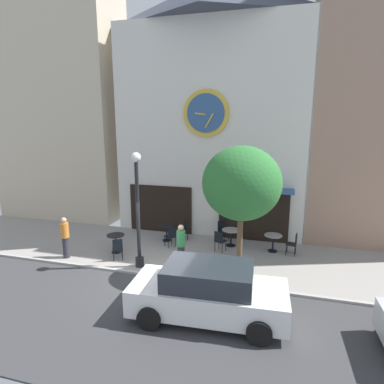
{
  "coord_description": "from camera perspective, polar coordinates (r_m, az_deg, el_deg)",
  "views": [
    {
      "loc": [
        4.18,
        -9.92,
        5.41
      ],
      "look_at": [
        0.73,
        2.34,
        2.62
      ],
      "focal_mm": 30.71,
      "sensor_mm": 36.0,
      "label": 1
    }
  ],
  "objects": [
    {
      "name": "ground_plane",
      "position": [
        11.85,
        -7.05,
        -15.02
      ],
      "size": [
        26.61,
        9.86,
        0.13
      ],
      "color": "gray"
    },
    {
      "name": "clock_building",
      "position": [
        16.4,
        3.7,
        14.44
      ],
      "size": [
        9.0,
        4.28,
        11.67
      ],
      "color": "silver",
      "rests_on": "ground_plane"
    },
    {
      "name": "neighbor_building_left",
      "position": [
        20.29,
        -22.17,
        18.07
      ],
      "size": [
        6.92,
        3.07,
        15.45
      ],
      "color": "beige",
      "rests_on": "ground_plane"
    },
    {
      "name": "street_lamp",
      "position": [
        12.13,
        -9.39,
        -3.2
      ],
      "size": [
        0.36,
        0.36,
        4.31
      ],
      "color": "black",
      "rests_on": "ground_plane"
    },
    {
      "name": "street_tree",
      "position": [
        11.17,
        8.6,
        1.43
      ],
      "size": [
        2.68,
        2.41,
        4.6
      ],
      "color": "brown",
      "rests_on": "ground_plane"
    },
    {
      "name": "cafe_table_center_left",
      "position": [
        14.11,
        -13.09,
        -8.08
      ],
      "size": [
        0.73,
        0.73,
        0.77
      ],
      "color": "black",
      "rests_on": "ground_plane"
    },
    {
      "name": "cafe_table_rightmost",
      "position": [
        15.11,
        -4.44,
        -6.62
      ],
      "size": [
        0.68,
        0.68,
        0.72
      ],
      "color": "black",
      "rests_on": "ground_plane"
    },
    {
      "name": "cafe_table_center",
      "position": [
        14.55,
        6.8,
        -7.21
      ],
      "size": [
        0.8,
        0.8,
        0.74
      ],
      "color": "black",
      "rests_on": "ground_plane"
    },
    {
      "name": "cafe_table_center_right",
      "position": [
        14.28,
        13.89,
        -8.02
      ],
      "size": [
        0.73,
        0.73,
        0.73
      ],
      "color": "black",
      "rests_on": "ground_plane"
    },
    {
      "name": "cafe_chair_facing_wall",
      "position": [
        14.15,
        17.21,
        -8.38
      ],
      "size": [
        0.45,
        0.45,
        0.9
      ],
      "color": "black",
      "rests_on": "ground_plane"
    },
    {
      "name": "cafe_chair_right_end",
      "position": [
        15.21,
        5.31,
        -6.39
      ],
      "size": [
        0.57,
        0.57,
        0.9
      ],
      "color": "black",
      "rests_on": "ground_plane"
    },
    {
      "name": "cafe_chair_corner",
      "position": [
        13.88,
        4.81,
        -8.26
      ],
      "size": [
        0.5,
        0.5,
        0.9
      ],
      "color": "black",
      "rests_on": "ground_plane"
    },
    {
      "name": "cafe_chair_under_awning",
      "position": [
        14.37,
        -3.69,
        -7.5
      ],
      "size": [
        0.56,
        0.56,
        0.9
      ],
      "color": "black",
      "rests_on": "ground_plane"
    },
    {
      "name": "cafe_chair_by_entrance",
      "position": [
        13.36,
        -12.79,
        -9.37
      ],
      "size": [
        0.55,
        0.55,
        0.9
      ],
      "color": "black",
      "rests_on": "ground_plane"
    },
    {
      "name": "cafe_chair_left_end",
      "position": [
        15.19,
        -1.37,
        -6.36
      ],
      "size": [
        0.56,
        0.56,
        0.9
      ],
      "color": "black",
      "rests_on": "ground_plane"
    },
    {
      "name": "pedestrian_green",
      "position": [
        12.33,
        -1.92,
        -9.28
      ],
      "size": [
        0.45,
        0.45,
        1.67
      ],
      "color": "#2D2D38",
      "rests_on": "ground_plane"
    },
    {
      "name": "pedestrian_orange",
      "position": [
        14.1,
        -21.16,
        -7.31
      ],
      "size": [
        0.39,
        0.39,
        1.67
      ],
      "color": "#2D2D38",
      "rests_on": "ground_plane"
    },
    {
      "name": "parked_car_white",
      "position": [
        9.51,
        2.85,
        -16.91
      ],
      "size": [
        4.4,
        2.22,
        1.55
      ],
      "color": "white",
      "rests_on": "ground_plane"
    }
  ]
}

